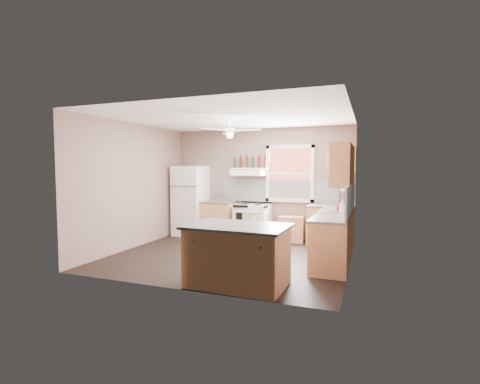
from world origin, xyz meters
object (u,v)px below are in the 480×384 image
at_px(toaster, 221,198).
at_px(stove, 253,222).
at_px(cart, 291,230).
at_px(refrigerator, 191,201).
at_px(island, 238,257).

relative_size(toaster, stove, 0.33).
xyz_separation_m(toaster, cart, (1.76, 0.10, -0.71)).
height_order(toaster, stove, toaster).
distance_m(toaster, cart, 1.90).
relative_size(toaster, cart, 0.49).
relative_size(refrigerator, island, 1.27).
bearing_deg(cart, island, -98.02).
bearing_deg(cart, stove, 176.68).
xyz_separation_m(refrigerator, stove, (1.68, 0.04, -0.46)).
height_order(refrigerator, toaster, refrigerator).
distance_m(refrigerator, cart, 2.68).
xyz_separation_m(toaster, stove, (0.82, 0.05, -0.56)).
relative_size(refrigerator, cart, 3.14).
xyz_separation_m(refrigerator, cart, (2.61, 0.09, -0.61)).
bearing_deg(toaster, refrigerator, 179.09).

